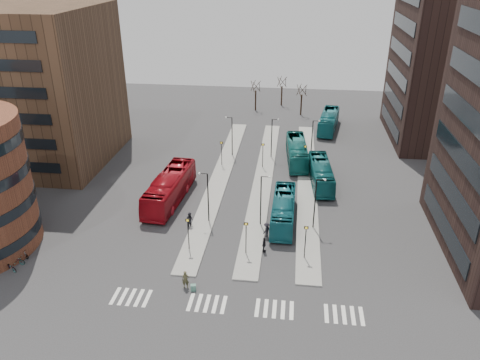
# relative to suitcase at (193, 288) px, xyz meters

# --- Properties ---
(ground) EXTENTS (160.00, 160.00, 0.00)m
(ground) POSITION_rel_suitcase_xyz_m (2.59, -5.64, -0.31)
(ground) COLOR #2B2B2D
(ground) RESTS_ON ground
(island_left) EXTENTS (2.50, 45.00, 0.15)m
(island_left) POSITION_rel_suitcase_xyz_m (-1.41, 24.36, -0.23)
(island_left) COLOR gray
(island_left) RESTS_ON ground
(island_mid) EXTENTS (2.50, 45.00, 0.15)m
(island_mid) POSITION_rel_suitcase_xyz_m (4.59, 24.36, -0.23)
(island_mid) COLOR gray
(island_mid) RESTS_ON ground
(island_right) EXTENTS (2.50, 45.00, 0.15)m
(island_right) POSITION_rel_suitcase_xyz_m (10.59, 24.36, -0.23)
(island_right) COLOR gray
(island_right) RESTS_ON ground
(suitcase) EXTENTS (0.56, 0.48, 0.61)m
(suitcase) POSITION_rel_suitcase_xyz_m (0.00, 0.00, 0.00)
(suitcase) COLOR navy
(suitcase) RESTS_ON ground
(red_bus) EXTENTS (4.00, 13.18, 3.62)m
(red_bus) POSITION_rel_suitcase_xyz_m (-6.55, 16.92, 1.50)
(red_bus) COLOR #9D0C16
(red_bus) RESTS_ON ground
(teal_bus_a) EXTENTS (2.61, 10.65, 2.96)m
(teal_bus_a) POSITION_rel_suitcase_xyz_m (7.74, 13.58, 1.17)
(teal_bus_a) COLOR #155F6A
(teal_bus_a) RESTS_ON ground
(teal_bus_b) EXTENTS (3.55, 11.63, 3.19)m
(teal_bus_b) POSITION_rel_suitcase_xyz_m (9.06, 31.29, 1.29)
(teal_bus_b) COLOR #136260
(teal_bus_b) RESTS_ON ground
(teal_bus_c) EXTENTS (3.35, 10.96, 3.01)m
(teal_bus_c) POSITION_rel_suitcase_xyz_m (12.37, 24.12, 1.20)
(teal_bus_c) COLOR #12575A
(teal_bus_c) RESTS_ON ground
(teal_bus_d) EXTENTS (4.39, 11.66, 3.17)m
(teal_bus_d) POSITION_rel_suitcase_xyz_m (14.46, 46.35, 1.28)
(teal_bus_d) COLOR #166971
(teal_bus_d) RESTS_ON ground
(traveller) EXTENTS (0.70, 0.51, 1.77)m
(traveller) POSITION_rel_suitcase_xyz_m (-0.77, 0.33, 0.58)
(traveller) COLOR #434128
(traveller) RESTS_ON ground
(commuter_a) EXTENTS (1.09, 0.99, 1.84)m
(commuter_a) POSITION_rel_suitcase_xyz_m (-2.76, 11.02, 0.61)
(commuter_a) COLOR black
(commuter_a) RESTS_ON ground
(commuter_b) EXTENTS (0.47, 1.02, 1.70)m
(commuter_b) POSITION_rel_suitcase_xyz_m (6.01, 7.04, 0.55)
(commuter_b) COLOR black
(commuter_b) RESTS_ON ground
(commuter_c) EXTENTS (1.12, 1.28, 1.72)m
(commuter_c) POSITION_rel_suitcase_xyz_m (6.06, 9.99, 0.56)
(commuter_c) COLOR black
(commuter_c) RESTS_ON ground
(bicycle_near) EXTENTS (1.76, 1.23, 0.88)m
(bicycle_near) POSITION_rel_suitcase_xyz_m (-18.41, 0.79, 0.13)
(bicycle_near) COLOR gray
(bicycle_near) RESTS_ON ground
(bicycle_mid) EXTENTS (1.75, 1.06, 1.02)m
(bicycle_mid) POSITION_rel_suitcase_xyz_m (-18.41, 2.98, 0.20)
(bicycle_mid) COLOR gray
(bicycle_mid) RESTS_ON ground
(bicycle_far) EXTENTS (1.76, 0.62, 0.92)m
(bicycle_far) POSITION_rel_suitcase_xyz_m (-18.41, 1.83, 0.15)
(bicycle_far) COLOR gray
(bicycle_far) RESTS_ON ground
(crosswalk_stripes) EXTENTS (22.35, 2.40, 0.01)m
(crosswalk_stripes) POSITION_rel_suitcase_xyz_m (4.34, -1.64, -0.30)
(crosswalk_stripes) COLOR silver
(crosswalk_stripes) RESTS_ON ground
(office_block) EXTENTS (25.00, 20.12, 22.00)m
(office_block) POSITION_rel_suitcase_xyz_m (-31.41, 28.35, 10.69)
(office_block) COLOR #4F3624
(office_block) RESTS_ON ground
(tower_far) EXTENTS (20.12, 20.00, 30.00)m
(tower_far) POSITION_rel_suitcase_xyz_m (34.57, 44.36, 14.69)
(tower_far) COLOR black
(tower_far) RESTS_ON ground
(sign_poles) EXTENTS (12.45, 22.12, 3.65)m
(sign_poles) POSITION_rel_suitcase_xyz_m (4.19, 17.36, 2.10)
(sign_poles) COLOR black
(sign_poles) RESTS_ON ground
(lamp_posts) EXTENTS (14.04, 20.24, 6.12)m
(lamp_posts) POSITION_rel_suitcase_xyz_m (5.23, 22.36, 3.27)
(lamp_posts) COLOR black
(lamp_posts) RESTS_ON ground
(bare_trees) EXTENTS (10.97, 8.14, 5.90)m
(bare_trees) POSITION_rel_suitcase_xyz_m (5.26, 57.03, 2.42)
(bare_trees) COLOR black
(bare_trees) RESTS_ON ground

